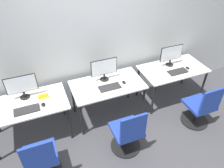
{
  "coord_description": "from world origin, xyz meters",
  "views": [
    {
      "loc": [
        -1.03,
        -2.43,
        2.96
      ],
      "look_at": [
        0.0,
        0.14,
        0.86
      ],
      "focal_mm": 35.0,
      "sensor_mm": 36.0,
      "label": 1
    }
  ],
  "objects_px": {
    "keyboard_right": "(178,72)",
    "mouse_left": "(43,105)",
    "mouse_center": "(124,82)",
    "mouse_right": "(188,68)",
    "keyboard_center": "(110,87)",
    "monitor_right": "(171,54)",
    "monitor_center": "(104,68)",
    "office_chair_right": "(200,109)",
    "office_chair_left": "(42,161)",
    "office_chair_center": "(128,135)",
    "monitor_left": "(22,86)",
    "keyboard_left": "(27,110)"
  },
  "relations": [
    {
      "from": "monitor_right",
      "to": "mouse_right",
      "type": "relative_size",
      "value": 5.16
    },
    {
      "from": "monitor_center",
      "to": "mouse_right",
      "type": "height_order",
      "value": "monitor_center"
    },
    {
      "from": "keyboard_left",
      "to": "office_chair_left",
      "type": "relative_size",
      "value": 0.42
    },
    {
      "from": "monitor_left",
      "to": "keyboard_right",
      "type": "height_order",
      "value": "monitor_left"
    },
    {
      "from": "mouse_left",
      "to": "monitor_right",
      "type": "height_order",
      "value": "monitor_right"
    },
    {
      "from": "monitor_center",
      "to": "mouse_center",
      "type": "height_order",
      "value": "monitor_center"
    },
    {
      "from": "mouse_center",
      "to": "office_chair_right",
      "type": "xyz_separation_m",
      "value": [
        1.13,
        -0.74,
        -0.37
      ]
    },
    {
      "from": "office_chair_left",
      "to": "monitor_right",
      "type": "bearing_deg",
      "value": 20.19
    },
    {
      "from": "monitor_right",
      "to": "keyboard_center",
      "type": "bearing_deg",
      "value": -169.99
    },
    {
      "from": "mouse_left",
      "to": "keyboard_center",
      "type": "relative_size",
      "value": 0.24
    },
    {
      "from": "keyboard_left",
      "to": "monitor_right",
      "type": "bearing_deg",
      "value": 6.09
    },
    {
      "from": "mouse_center",
      "to": "mouse_right",
      "type": "height_order",
      "value": "same"
    },
    {
      "from": "office_chair_left",
      "to": "mouse_center",
      "type": "height_order",
      "value": "office_chair_left"
    },
    {
      "from": "keyboard_left",
      "to": "monitor_center",
      "type": "bearing_deg",
      "value": 12.84
    },
    {
      "from": "monitor_left",
      "to": "keyboard_right",
      "type": "distance_m",
      "value": 2.68
    },
    {
      "from": "office_chair_center",
      "to": "monitor_right",
      "type": "relative_size",
      "value": 1.87
    },
    {
      "from": "office_chair_left",
      "to": "keyboard_left",
      "type": "bearing_deg",
      "value": 94.8
    },
    {
      "from": "office_chair_center",
      "to": "monitor_right",
      "type": "distance_m",
      "value": 1.76
    },
    {
      "from": "monitor_center",
      "to": "monitor_right",
      "type": "relative_size",
      "value": 1.0
    },
    {
      "from": "keyboard_right",
      "to": "mouse_left",
      "type": "bearing_deg",
      "value": 179.8
    },
    {
      "from": "monitor_left",
      "to": "keyboard_right",
      "type": "relative_size",
      "value": 1.26
    },
    {
      "from": "monitor_left",
      "to": "monitor_right",
      "type": "distance_m",
      "value": 2.66
    },
    {
      "from": "mouse_left",
      "to": "mouse_center",
      "type": "bearing_deg",
      "value": 2.35
    },
    {
      "from": "mouse_left",
      "to": "keyboard_left",
      "type": "bearing_deg",
      "value": -174.51
    },
    {
      "from": "keyboard_left",
      "to": "mouse_center",
      "type": "relative_size",
      "value": 4.08
    },
    {
      "from": "keyboard_right",
      "to": "mouse_right",
      "type": "distance_m",
      "value": 0.24
    },
    {
      "from": "monitor_center",
      "to": "keyboard_center",
      "type": "bearing_deg",
      "value": -90.0
    },
    {
      "from": "keyboard_left",
      "to": "office_chair_center",
      "type": "relative_size",
      "value": 0.42
    },
    {
      "from": "monitor_left",
      "to": "office_chair_left",
      "type": "xyz_separation_m",
      "value": [
        0.06,
        -0.99,
        -0.59
      ]
    },
    {
      "from": "keyboard_center",
      "to": "office_chair_right",
      "type": "distance_m",
      "value": 1.61
    },
    {
      "from": "keyboard_center",
      "to": "mouse_left",
      "type": "bearing_deg",
      "value": -178.63
    },
    {
      "from": "mouse_center",
      "to": "mouse_right",
      "type": "xyz_separation_m",
      "value": [
        1.3,
        -0.03,
        0.0
      ]
    },
    {
      "from": "monitor_center",
      "to": "office_chair_left",
      "type": "bearing_deg",
      "value": -142.52
    },
    {
      "from": "keyboard_left",
      "to": "mouse_left",
      "type": "bearing_deg",
      "value": 5.49
    },
    {
      "from": "mouse_left",
      "to": "mouse_center",
      "type": "xyz_separation_m",
      "value": [
        1.36,
        0.06,
        0.0
      ]
    },
    {
      "from": "keyboard_right",
      "to": "monitor_right",
      "type": "bearing_deg",
      "value": 90.0
    },
    {
      "from": "monitor_left",
      "to": "keyboard_center",
      "type": "relative_size",
      "value": 1.26
    },
    {
      "from": "monitor_center",
      "to": "office_chair_right",
      "type": "xyz_separation_m",
      "value": [
        1.4,
        -0.96,
        -0.59
      ]
    },
    {
      "from": "office_chair_right",
      "to": "mouse_center",
      "type": "bearing_deg",
      "value": 146.83
    },
    {
      "from": "monitor_left",
      "to": "mouse_left",
      "type": "relative_size",
      "value": 5.16
    },
    {
      "from": "mouse_center",
      "to": "office_chair_center",
      "type": "bearing_deg",
      "value": -109.64
    },
    {
      "from": "office_chair_right",
      "to": "monitor_center",
      "type": "bearing_deg",
      "value": 145.55
    },
    {
      "from": "monitor_left",
      "to": "mouse_center",
      "type": "bearing_deg",
      "value": -8.58
    },
    {
      "from": "office_chair_left",
      "to": "monitor_center",
      "type": "height_order",
      "value": "monitor_center"
    },
    {
      "from": "keyboard_right",
      "to": "office_chair_right",
      "type": "bearing_deg",
      "value": -84.01
    },
    {
      "from": "mouse_left",
      "to": "office_chair_center",
      "type": "xyz_separation_m",
      "value": [
        1.08,
        -0.72,
        -0.37
      ]
    },
    {
      "from": "mouse_center",
      "to": "monitor_right",
      "type": "distance_m",
      "value": 1.1
    },
    {
      "from": "keyboard_center",
      "to": "mouse_right",
      "type": "distance_m",
      "value": 1.57
    },
    {
      "from": "mouse_center",
      "to": "mouse_right",
      "type": "distance_m",
      "value": 1.3
    },
    {
      "from": "office_chair_center",
      "to": "keyboard_right",
      "type": "xyz_separation_m",
      "value": [
        1.33,
        0.71,
        0.37
      ]
    }
  ]
}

